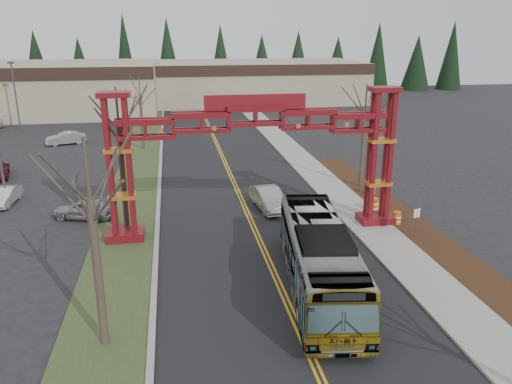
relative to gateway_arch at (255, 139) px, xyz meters
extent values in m
cube|color=black|center=(0.00, 7.00, -5.97)|extent=(12.00, 110.00, 0.02)
cube|color=gold|center=(-0.12, 7.00, -5.96)|extent=(0.12, 100.00, 0.01)
cube|color=gold|center=(0.12, 7.00, -5.96)|extent=(0.12, 100.00, 0.01)
cube|color=#989994|center=(6.15, 7.00, -5.91)|extent=(0.30, 110.00, 0.15)
cube|color=gray|center=(7.60, 7.00, -5.91)|extent=(2.60, 110.00, 0.14)
cube|color=black|center=(10.20, -8.00, -5.92)|extent=(2.60, 50.00, 0.12)
cube|color=#304120|center=(-8.00, 7.00, -5.94)|extent=(4.00, 110.00, 0.08)
cube|color=#989994|center=(-6.15, 7.00, -5.91)|extent=(0.30, 110.00, 0.15)
cube|color=#5F0C12|center=(-8.00, 0.00, -5.68)|extent=(2.20, 1.60, 0.60)
cube|color=#5F0C12|center=(-8.55, -0.35, -1.38)|extent=(0.28, 0.28, 8.00)
cube|color=#5F0C12|center=(-7.45, -0.35, -1.38)|extent=(0.28, 0.28, 8.00)
cube|color=#5F0C12|center=(-8.55, 0.35, -1.38)|extent=(0.28, 0.28, 8.00)
cube|color=#5F0C12|center=(-7.45, 0.35, -1.38)|extent=(0.28, 0.28, 8.00)
cube|color=orange|center=(-8.00, 0.00, -3.18)|extent=(1.60, 1.10, 0.22)
cube|color=orange|center=(-8.00, 0.00, -0.38)|extent=(1.60, 1.10, 0.22)
cube|color=#5F0C12|center=(-8.00, 0.00, 2.77)|extent=(1.80, 1.20, 0.30)
cube|color=#5F0C12|center=(8.00, 0.00, -5.68)|extent=(2.20, 1.60, 0.60)
cube|color=#5F0C12|center=(7.45, -0.35, -1.38)|extent=(0.28, 0.28, 8.00)
cube|color=#5F0C12|center=(8.55, -0.35, -1.38)|extent=(0.28, 0.28, 8.00)
cube|color=#5F0C12|center=(7.45, 0.35, -1.38)|extent=(0.28, 0.28, 8.00)
cube|color=#5F0C12|center=(8.55, 0.35, -1.38)|extent=(0.28, 0.28, 8.00)
cube|color=orange|center=(8.00, 0.00, -3.18)|extent=(1.60, 1.10, 0.22)
cube|color=orange|center=(8.00, 0.00, -0.38)|extent=(1.60, 1.10, 0.22)
cube|color=#5F0C12|center=(8.00, 0.00, 2.77)|extent=(1.80, 1.20, 0.30)
cube|color=#5F0C12|center=(0.00, 0.00, 1.52)|extent=(16.00, 0.90, 1.00)
cube|color=#5F0C12|center=(0.00, 0.00, 0.62)|extent=(16.00, 0.90, 0.60)
cube|color=maroon|center=(0.00, 0.00, 2.17)|extent=(6.00, 0.25, 0.90)
cube|color=#9D9278|center=(-30.00, 54.00, -2.23)|extent=(46.00, 22.00, 7.50)
cube|color=#9D9278|center=(10.00, 62.00, -2.48)|extent=(38.00, 20.00, 7.00)
cube|color=black|center=(10.00, 51.90, 0.22)|extent=(38.00, 0.40, 1.60)
cone|color=black|center=(-29.50, 74.00, 0.52)|extent=(5.60, 5.60, 13.00)
cylinder|color=#382D26|center=(-29.50, 74.00, -5.18)|extent=(0.80, 0.80, 1.60)
cone|color=black|center=(-21.00, 74.00, 0.52)|extent=(5.60, 5.60, 13.00)
cylinder|color=#382D26|center=(-21.00, 74.00, -5.18)|extent=(0.80, 0.80, 1.60)
cone|color=black|center=(-12.50, 74.00, 0.52)|extent=(5.60, 5.60, 13.00)
cylinder|color=#382D26|center=(-12.50, 74.00, -5.18)|extent=(0.80, 0.80, 1.60)
cone|color=black|center=(-4.00, 74.00, 0.52)|extent=(5.60, 5.60, 13.00)
cylinder|color=#382D26|center=(-4.00, 74.00, -5.18)|extent=(0.80, 0.80, 1.60)
cone|color=black|center=(4.50, 74.00, 0.52)|extent=(5.60, 5.60, 13.00)
cylinder|color=#382D26|center=(4.50, 74.00, -5.18)|extent=(0.80, 0.80, 1.60)
cone|color=black|center=(13.00, 74.00, 0.52)|extent=(5.60, 5.60, 13.00)
cylinder|color=#382D26|center=(13.00, 74.00, -5.18)|extent=(0.80, 0.80, 1.60)
cone|color=black|center=(21.50, 74.00, 0.52)|extent=(5.60, 5.60, 13.00)
cylinder|color=#382D26|center=(21.50, 74.00, -5.18)|extent=(0.80, 0.80, 1.60)
cone|color=black|center=(30.00, 74.00, 0.52)|extent=(5.60, 5.60, 13.00)
cylinder|color=#382D26|center=(30.00, 74.00, -5.18)|extent=(0.80, 0.80, 1.60)
cone|color=black|center=(38.50, 74.00, 0.52)|extent=(5.60, 5.60, 13.00)
cylinder|color=#382D26|center=(38.50, 74.00, -5.18)|extent=(0.80, 0.80, 1.60)
cone|color=black|center=(47.00, 74.00, 0.52)|extent=(5.60, 5.60, 13.00)
cylinder|color=#382D26|center=(47.00, 74.00, -5.18)|extent=(0.80, 0.80, 1.60)
cone|color=black|center=(55.50, 74.00, 0.52)|extent=(5.60, 5.60, 13.00)
cylinder|color=#382D26|center=(55.50, 74.00, -5.18)|extent=(0.80, 0.80, 1.60)
imported|color=#9A9DA1|center=(1.80, -7.86, -4.32)|extent=(4.39, 12.21, 3.33)
imported|color=#A5A8AD|center=(1.64, 4.00, -5.22)|extent=(2.21, 4.81, 1.53)
imported|color=#97999E|center=(-11.00, 4.17, -5.28)|extent=(4.44, 2.88, 1.41)
imported|color=silver|center=(-17.19, 8.23, -5.37)|extent=(1.53, 3.79, 1.22)
imported|color=#B9BAC1|center=(-16.70, 28.87, -5.28)|extent=(4.53, 2.58, 1.41)
cylinder|color=#382D26|center=(-8.00, -10.76, -2.86)|extent=(0.35, 0.35, 6.25)
cylinder|color=#382D26|center=(-8.00, -10.76, 1.35)|extent=(0.13, 0.13, 2.38)
cylinder|color=#382D26|center=(-8.00, 1.37, -2.61)|extent=(0.35, 0.35, 6.75)
cylinder|color=#382D26|center=(-8.00, 1.37, 1.85)|extent=(0.13, 0.13, 2.37)
cylinder|color=#382D26|center=(-8.00, 24.87, -3.16)|extent=(0.29, 0.29, 5.64)
cylinder|color=#382D26|center=(-8.00, 24.87, 0.56)|extent=(0.11, 0.11, 1.98)
cylinder|color=#382D26|center=(10.00, 7.90, -2.86)|extent=(0.31, 0.31, 6.24)
cylinder|color=#382D26|center=(10.00, 7.90, 1.22)|extent=(0.12, 0.12, 2.12)
cylinder|color=#3F3F44|center=(-23.93, 38.08, -1.80)|extent=(0.19, 0.19, 8.37)
cube|color=#3F3F44|center=(-23.93, 38.08, 2.48)|extent=(0.74, 0.37, 0.23)
cylinder|color=#3F3F44|center=(9.30, -2.97, -4.98)|extent=(0.05, 0.05, 2.00)
cube|color=white|center=(9.30, -2.97, -4.25)|extent=(0.45, 0.16, 0.55)
cylinder|color=orange|center=(9.25, -0.56, -5.51)|extent=(0.49, 0.49, 0.95)
cylinder|color=white|center=(9.25, -0.56, -5.37)|extent=(0.51, 0.51, 0.11)
cylinder|color=white|center=(9.25, -0.56, -5.65)|extent=(0.51, 0.51, 0.11)
cylinder|color=orange|center=(8.77, 1.99, -5.45)|extent=(0.55, 0.55, 1.06)
cylinder|color=white|center=(8.77, 1.99, -5.29)|extent=(0.57, 0.57, 0.13)
cylinder|color=white|center=(8.77, 1.99, -5.61)|extent=(0.57, 0.57, 0.13)
cylinder|color=orange|center=(9.96, 5.48, -5.48)|extent=(0.53, 0.53, 1.01)
cylinder|color=white|center=(9.96, 5.48, -5.33)|extent=(0.55, 0.55, 0.12)
cylinder|color=white|center=(9.96, 5.48, -5.63)|extent=(0.55, 0.55, 0.12)
camera|label=1|loc=(-4.88, -28.93, 6.09)|focal=35.00mm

